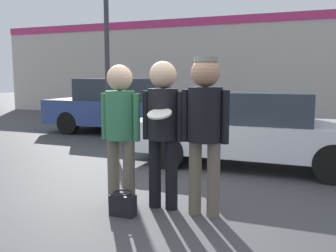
{
  "coord_description": "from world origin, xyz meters",
  "views": [
    {
      "loc": [
        1.99,
        -4.3,
        1.61
      ],
      "look_at": [
        0.29,
        -0.01,
        1.0
      ],
      "focal_mm": 40.0,
      "sensor_mm": 36.0,
      "label": 1
    }
  ],
  "objects_px": {
    "person_right": "(205,120)",
    "handbag": "(123,204)",
    "street_lamp": "(116,7)",
    "person_middle_with_frisbee": "(163,121)",
    "parked_car_near": "(252,128)",
    "parked_car_far": "(125,106)",
    "person_left": "(120,122)"
  },
  "relations": [
    {
      "from": "person_left",
      "to": "handbag",
      "type": "xyz_separation_m",
      "value": [
        0.2,
        -0.33,
        -0.92
      ]
    },
    {
      "from": "person_right",
      "to": "street_lamp",
      "type": "bearing_deg",
      "value": 129.84
    },
    {
      "from": "person_left",
      "to": "person_middle_with_frisbee",
      "type": "relative_size",
      "value": 0.98
    },
    {
      "from": "parked_car_near",
      "to": "person_middle_with_frisbee",
      "type": "bearing_deg",
      "value": -103.23
    },
    {
      "from": "person_right",
      "to": "street_lamp",
      "type": "relative_size",
      "value": 0.35
    },
    {
      "from": "person_middle_with_frisbee",
      "to": "person_right",
      "type": "height_order",
      "value": "person_right"
    },
    {
      "from": "person_middle_with_frisbee",
      "to": "handbag",
      "type": "bearing_deg",
      "value": -129.1
    },
    {
      "from": "parked_car_near",
      "to": "person_right",
      "type": "bearing_deg",
      "value": -92.14
    },
    {
      "from": "person_right",
      "to": "handbag",
      "type": "height_order",
      "value": "person_right"
    },
    {
      "from": "handbag",
      "to": "parked_car_far",
      "type": "bearing_deg",
      "value": 117.77
    },
    {
      "from": "street_lamp",
      "to": "person_left",
      "type": "bearing_deg",
      "value": -60.34
    },
    {
      "from": "person_left",
      "to": "handbag",
      "type": "relative_size",
      "value": 5.86
    },
    {
      "from": "person_left",
      "to": "person_right",
      "type": "relative_size",
      "value": 0.96
    },
    {
      "from": "person_left",
      "to": "parked_car_near",
      "type": "xyz_separation_m",
      "value": [
        1.17,
        2.79,
        -0.38
      ]
    },
    {
      "from": "parked_car_near",
      "to": "parked_car_far",
      "type": "relative_size",
      "value": 0.95
    },
    {
      "from": "person_right",
      "to": "parked_car_near",
      "type": "relative_size",
      "value": 0.43
    },
    {
      "from": "person_middle_with_frisbee",
      "to": "street_lamp",
      "type": "xyz_separation_m",
      "value": [
        -2.9,
        4.07,
        2.2
      ]
    },
    {
      "from": "person_right",
      "to": "parked_car_far",
      "type": "height_order",
      "value": "person_right"
    },
    {
      "from": "handbag",
      "to": "person_middle_with_frisbee",
      "type": "bearing_deg",
      "value": 50.9
    },
    {
      "from": "handbag",
      "to": "person_left",
      "type": "bearing_deg",
      "value": 120.64
    },
    {
      "from": "parked_car_near",
      "to": "handbag",
      "type": "xyz_separation_m",
      "value": [
        -0.97,
        -3.12,
        -0.54
      ]
    },
    {
      "from": "person_middle_with_frisbee",
      "to": "parked_car_far",
      "type": "relative_size",
      "value": 0.4
    },
    {
      "from": "person_right",
      "to": "parked_car_far",
      "type": "distance_m",
      "value": 6.71
    },
    {
      "from": "parked_car_far",
      "to": "street_lamp",
      "type": "bearing_deg",
      "value": -69.49
    },
    {
      "from": "street_lamp",
      "to": "person_middle_with_frisbee",
      "type": "bearing_deg",
      "value": -54.53
    },
    {
      "from": "person_right",
      "to": "person_left",
      "type": "bearing_deg",
      "value": -177.88
    },
    {
      "from": "person_left",
      "to": "person_right",
      "type": "height_order",
      "value": "person_right"
    },
    {
      "from": "person_middle_with_frisbee",
      "to": "person_right",
      "type": "xyz_separation_m",
      "value": [
        0.53,
        -0.04,
        0.04
      ]
    },
    {
      "from": "street_lamp",
      "to": "handbag",
      "type": "relative_size",
      "value": 17.6
    },
    {
      "from": "person_middle_with_frisbee",
      "to": "street_lamp",
      "type": "relative_size",
      "value": 0.34
    },
    {
      "from": "street_lamp",
      "to": "parked_car_far",
      "type": "bearing_deg",
      "value": 110.51
    },
    {
      "from": "parked_car_far",
      "to": "person_right",
      "type": "bearing_deg",
      "value": -54.13
    }
  ]
}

